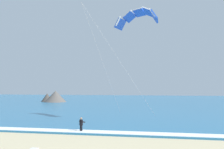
{
  "coord_description": "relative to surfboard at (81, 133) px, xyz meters",
  "views": [
    {
      "loc": [
        4.09,
        -13.87,
        4.98
      ],
      "look_at": [
        -1.16,
        14.26,
        6.51
      ],
      "focal_mm": 38.36,
      "sensor_mm": 36.0,
      "label": 1
    }
  ],
  "objects": [
    {
      "name": "surfboard",
      "position": [
        0.0,
        0.0,
        0.0
      ],
      "size": [
        0.98,
        1.46,
        0.09
      ],
      "color": "yellow",
      "rests_on": "ground"
    },
    {
      "name": "headland_left",
      "position": [
        -25.09,
        48.62,
        1.82
      ],
      "size": [
        9.21,
        7.49,
        3.86
      ],
      "color": "#47423D",
      "rests_on": "ground"
    },
    {
      "name": "surf_foam",
      "position": [
        4.05,
        -0.1,
        0.19
      ],
      "size": [
        200.0,
        1.75,
        0.04
      ],
      "primitive_type": "cube",
      "color": "white",
      "rests_on": "sea"
    },
    {
      "name": "kite_primary",
      "position": [
        5.51,
        9.08,
        15.24
      ],
      "size": [
        8.62,
        10.7,
        15.24
      ],
      "color": "blue"
    },
    {
      "name": "sea",
      "position": [
        4.05,
        58.9,
        0.07
      ],
      "size": [
        200.0,
        120.0,
        0.2
      ],
      "primitive_type": "cube",
      "color": "teal",
      "rests_on": "ground"
    },
    {
      "name": "kitesurfer",
      "position": [
        0.01,
        0.02,
        0.91
      ],
      "size": [
        0.66,
        0.65,
        1.69
      ],
      "color": "black",
      "rests_on": "ground"
    }
  ]
}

